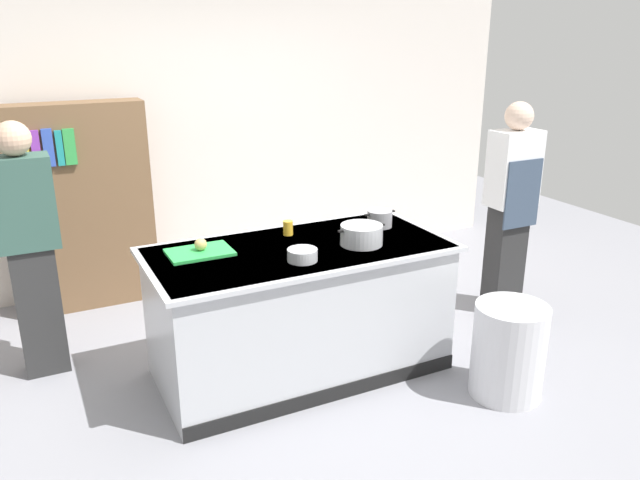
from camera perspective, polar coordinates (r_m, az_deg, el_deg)
ground_plane at (r=4.47m, az=-1.76°, el=-11.59°), size 10.00×10.00×0.00m
back_wall at (r=5.88m, az=-10.70°, el=11.09°), size 6.40×0.12×3.00m
counter_island at (r=4.25m, az=-1.82°, el=-6.19°), size 1.98×0.98×0.90m
cutting_board at (r=4.04m, az=-10.87°, el=-1.10°), size 0.40×0.28×0.02m
onion at (r=4.03m, az=-10.78°, el=-0.39°), size 0.08×0.08×0.08m
stock_pot at (r=4.13m, az=3.78°, el=0.48°), size 0.34×0.28×0.13m
sauce_pan at (r=4.51m, az=5.43°, el=1.95°), size 0.24×0.18×0.12m
mixing_bowl at (r=3.84m, az=-1.61°, el=-1.36°), size 0.19×0.19×0.08m
juice_cup at (r=4.32m, az=-2.93°, el=1.10°), size 0.07×0.07×0.10m
trash_bin at (r=4.23m, az=16.73°, el=-9.59°), size 0.46×0.46×0.62m
person_chef at (r=5.27m, az=16.90°, el=3.18°), size 0.38×0.25×1.72m
person_guest at (r=4.50m, az=-24.85°, el=-0.47°), size 0.38×0.24×1.72m
bookshelf at (r=5.51m, az=-20.77°, el=2.78°), size 1.10×0.31×1.70m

